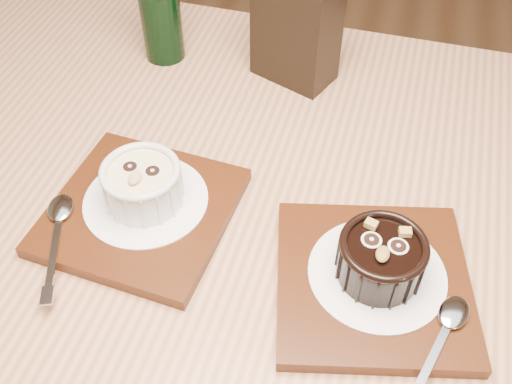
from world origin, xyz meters
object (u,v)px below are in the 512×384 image
table (237,277)px  ramekin_white (142,183)px  tray_right (373,282)px  green_bottle (159,4)px  ramekin_dark (381,257)px  tray_left (141,212)px  condiment_stand (296,29)px

table → ramekin_white: size_ratio=15.10×
table → tray_right: 0.18m
tray_right → green_bottle: bearing=135.9°
ramekin_dark → green_bottle: 0.44m
tray_right → ramekin_dark: 0.04m
tray_left → tray_right: bearing=-6.8°
condiment_stand → green_bottle: bearing=179.7°
ramekin_white → tray_right: bearing=-8.4°
table → tray_left: (-0.10, -0.01, 0.10)m
table → ramekin_white: 0.16m
ramekin_white → ramekin_dark: (0.24, -0.03, -0.00)m
tray_right → condiment_stand: (-0.14, 0.31, 0.06)m
tray_left → ramekin_dark: size_ratio=2.22×
table → ramekin_white: bearing=179.6°
tray_left → tray_right: 0.25m
ramekin_dark → condiment_stand: (-0.14, 0.30, 0.03)m
ramekin_dark → condiment_stand: condiment_stand is taller
table → condiment_stand: size_ratio=8.76×
table → ramekin_dark: (0.15, -0.03, 0.13)m
table → green_bottle: size_ratio=6.13×
tray_right → ramekin_dark: size_ratio=2.22×
tray_right → ramekin_white: bearing=170.9°
ramekin_white → green_bottle: green_bottle is taller
table → ramekin_dark: bearing=-12.6°
table → tray_left: size_ratio=6.82×
green_bottle → tray_left: bearing=-75.2°
tray_right → ramekin_dark: bearing=66.8°
tray_right → condiment_stand: size_ratio=1.29×
ramekin_white → green_bottle: (-0.08, 0.27, 0.04)m
tray_left → green_bottle: size_ratio=0.90×
condiment_stand → green_bottle: green_bottle is taller
tray_left → green_bottle: (-0.07, 0.28, 0.07)m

